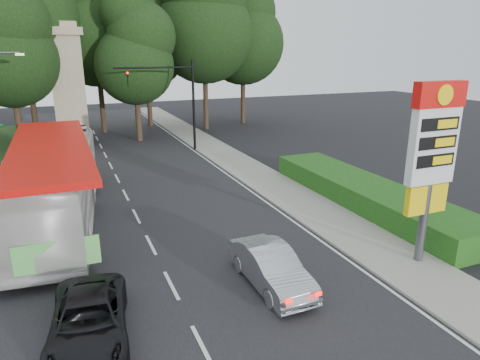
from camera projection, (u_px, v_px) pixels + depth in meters
name	position (u px, v px, depth m)	size (l,w,h in m)	color
ground	(208.00, 359.00, 11.33)	(120.00, 120.00, 0.00)	black
road_surface	(133.00, 210.00, 21.90)	(14.00, 80.00, 0.02)	black
sidewalk_right	(280.00, 189.00, 25.04)	(3.00, 80.00, 0.12)	gray
hedge	(366.00, 194.00, 22.47)	(3.00, 14.00, 1.20)	#184C14
gas_station_pylon	(433.00, 150.00, 15.20)	(2.10, 0.45, 6.85)	#59595E
traffic_signal_mast	(177.00, 93.00, 33.24)	(6.10, 0.35, 7.20)	black
monument	(68.00, 85.00, 35.55)	(3.00, 3.00, 10.05)	gray
tree_center_right	(94.00, 14.00, 39.35)	(9.24, 9.24, 18.15)	#2D2116
tree_east_near	(145.00, 31.00, 43.36)	(8.12, 8.12, 15.95)	#2D2116
tree_east_mid	(204.00, 12.00, 41.20)	(9.52, 9.52, 18.70)	#2D2116
tree_far_east	(243.00, 25.00, 45.12)	(8.68, 8.68, 17.05)	#2D2116
tree_monument_left	(6.00, 39.00, 32.14)	(7.28, 7.28, 14.30)	#2D2116
tree_monument_right	(134.00, 48.00, 36.31)	(6.72, 6.72, 13.20)	#2D2116
transit_bus	(54.00, 184.00, 19.84)	(3.19, 13.62, 3.79)	silver
sedan_silver	(271.00, 267.00, 14.68)	(1.47, 4.22, 1.39)	#AEAFB6
suv_charcoal	(89.00, 320.00, 11.94)	(2.08, 4.51, 1.25)	black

